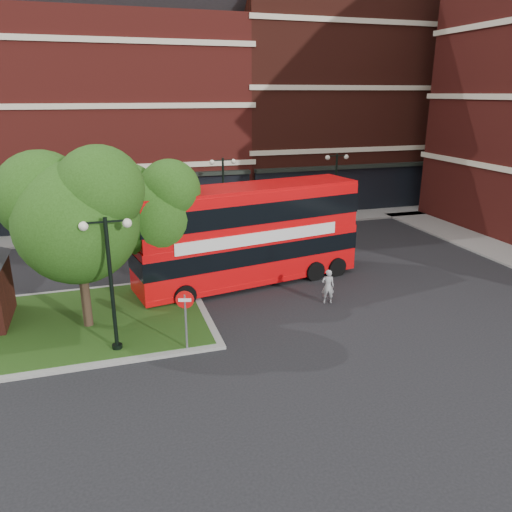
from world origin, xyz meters
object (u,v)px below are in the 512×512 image
object	(u,v)px
bus	(248,228)
car_silver	(91,229)
woman	(328,286)
car_white	(264,221)

from	to	relation	value
bus	car_silver	world-z (taller)	bus
woman	bus	bearing A→B (deg)	-36.88
bus	woman	bearing A→B (deg)	-63.25
woman	car_white	size ratio (longest dim) A/B	0.37
woman	car_silver	bearing A→B (deg)	-38.22
car_silver	car_white	bearing A→B (deg)	-98.92
car_silver	car_white	size ratio (longest dim) A/B	0.86
woman	car_white	world-z (taller)	woman
car_white	woman	bearing A→B (deg)	174.04
woman	car_white	xyz separation A→B (m)	(1.14, 12.50, -0.08)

